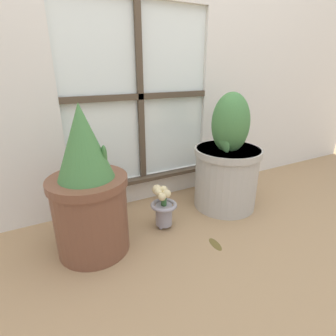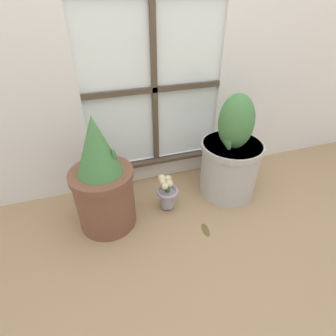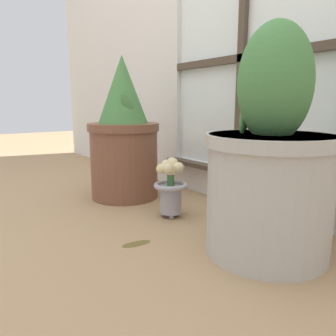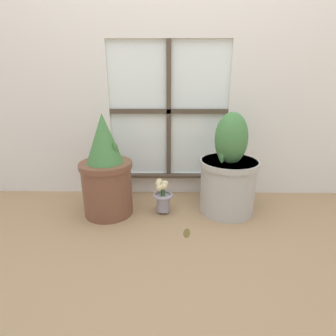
% 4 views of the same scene
% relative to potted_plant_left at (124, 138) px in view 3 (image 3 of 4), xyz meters
% --- Properties ---
extents(ground_plane, '(10.00, 10.00, 0.00)m').
position_rel_potted_plant_left_xyz_m(ground_plane, '(0.44, -0.27, -0.32)').
color(ground_plane, tan).
extents(potted_plant_left, '(0.37, 0.37, 0.73)m').
position_rel_potted_plant_left_xyz_m(potted_plant_left, '(0.00, 0.00, 0.00)').
color(potted_plant_left, brown).
rests_on(potted_plant_left, ground_plane).
extents(potted_plant_right, '(0.42, 0.42, 0.74)m').
position_rel_potted_plant_left_xyz_m(potted_plant_right, '(0.87, 0.05, -0.03)').
color(potted_plant_right, '#B7B2A8').
rests_on(potted_plant_right, ground_plane).
extents(flower_vase, '(0.15, 0.15, 0.26)m').
position_rel_potted_plant_left_xyz_m(flower_vase, '(0.40, 0.01, -0.19)').
color(flower_vase, '#99939E').
rests_on(flower_vase, ground_plane).
extents(fallen_leaf, '(0.06, 0.11, 0.01)m').
position_rel_potted_plant_left_xyz_m(fallen_leaf, '(0.56, -0.26, -0.31)').
color(fallen_leaf, brown).
rests_on(fallen_leaf, ground_plane).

